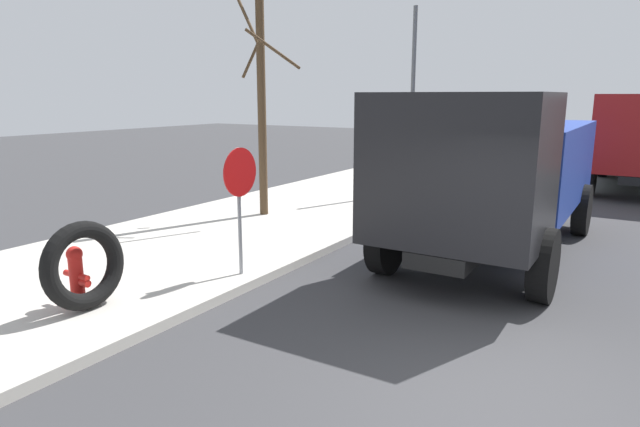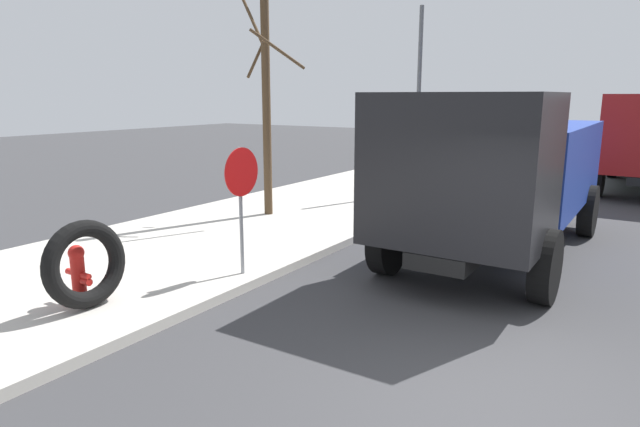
% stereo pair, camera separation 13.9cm
% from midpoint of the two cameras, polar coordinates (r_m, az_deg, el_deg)
% --- Properties ---
extents(ground_plane, '(80.00, 80.00, 0.00)m').
position_cam_midpoint_polar(ground_plane, '(5.95, 17.96, -18.18)').
color(ground_plane, '#38383A').
extents(sidewalk_curb, '(36.00, 5.00, 0.15)m').
position_cam_midpoint_polar(sidewalk_curb, '(9.62, -22.87, -6.17)').
color(sidewalk_curb, '#BCB7AD').
rests_on(sidewalk_curb, ground).
extents(fire_hydrant, '(0.22, 0.49, 0.82)m').
position_cam_midpoint_polar(fire_hydrant, '(8.18, -23.55, -5.63)').
color(fire_hydrant, red).
rests_on(fire_hydrant, sidewalk_curb).
extents(loose_tire, '(1.20, 0.34, 1.21)m').
position_cam_midpoint_polar(loose_tire, '(7.89, -22.92, -4.93)').
color(loose_tire, black).
rests_on(loose_tire, sidewalk_curb).
extents(stop_sign, '(0.76, 0.08, 2.03)m').
position_cam_midpoint_polar(stop_sign, '(8.55, -7.78, 2.71)').
color(stop_sign, gray).
rests_on(stop_sign, sidewalk_curb).
extents(dump_truck_blue, '(7.01, 2.83, 3.00)m').
position_cam_midpoint_polar(dump_truck_blue, '(10.58, 18.81, 4.31)').
color(dump_truck_blue, '#1E3899').
rests_on(dump_truck_blue, ground).
extents(bare_tree, '(1.30, 1.38, 5.70)m').
position_cam_midpoint_polar(bare_tree, '(12.93, -5.37, 12.79)').
color(bare_tree, '#4C3823').
rests_on(bare_tree, sidewalk_curb).
extents(street_light_pole, '(0.12, 0.12, 5.22)m').
position_cam_midpoint_polar(street_light_pole, '(15.98, 10.52, 11.36)').
color(street_light_pole, '#595B5E').
rests_on(street_light_pole, sidewalk_curb).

